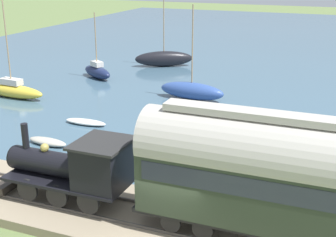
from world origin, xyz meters
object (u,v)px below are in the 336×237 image
object	(u,v)px
steam_locomotive	(79,166)
sailboat_navy	(97,71)
rowboat_near_shore	(219,140)
sailboat_black	(164,58)
sailboat_yellow	(12,90)
passenger_coach	(274,173)
sailboat_blue	(192,91)
rowboat_off_pier	(117,164)
rowboat_far_out	(48,142)
rowboat_mid_harbor	(86,122)

from	to	relation	value
steam_locomotive	sailboat_navy	world-z (taller)	sailboat_navy
rowboat_near_shore	sailboat_black	bearing A→B (deg)	51.31
sailboat_black	sailboat_yellow	distance (m)	15.90
passenger_coach	sailboat_yellow	distance (m)	25.35
sailboat_blue	sailboat_navy	bearing A→B (deg)	76.50
sailboat_yellow	rowboat_near_shore	bearing A→B (deg)	-97.48
steam_locomotive	rowboat_off_pier	world-z (taller)	steam_locomotive
steam_locomotive	rowboat_far_out	xyz separation A→B (m)	(5.63, 5.74, -1.85)
rowboat_off_pier	rowboat_mid_harbor	bearing A→B (deg)	53.34
passenger_coach	sailboat_blue	size ratio (longest dim) A/B	1.40
sailboat_yellow	rowboat_off_pier	distance (m)	15.81
rowboat_mid_harbor	sailboat_black	bearing A→B (deg)	5.66
rowboat_mid_harbor	rowboat_off_pier	size ratio (longest dim) A/B	0.93
rowboat_near_shore	rowboat_off_pier	distance (m)	6.26
sailboat_yellow	rowboat_near_shore	world-z (taller)	sailboat_yellow
sailboat_navy	passenger_coach	bearing A→B (deg)	-106.71
sailboat_black	sailboat_blue	world-z (taller)	sailboat_black
sailboat_yellow	sailboat_blue	size ratio (longest dim) A/B	1.21
sailboat_black	sailboat_yellow	bearing A→B (deg)	127.40
sailboat_navy	rowboat_mid_harbor	xyz separation A→B (m)	(-11.16, -5.63, -0.44)
rowboat_mid_harbor	rowboat_far_out	bearing A→B (deg)	176.89
steam_locomotive	sailboat_black	bearing A→B (deg)	15.58
sailboat_black	rowboat_off_pier	xyz separation A→B (m)	(-22.93, -6.93, -0.57)
steam_locomotive	rowboat_off_pier	bearing A→B (deg)	8.88
passenger_coach	sailboat_navy	xyz separation A→B (m)	(20.59, 18.91, -2.48)
rowboat_mid_harbor	rowboat_off_pier	bearing A→B (deg)	-136.69
rowboat_off_pier	rowboat_far_out	bearing A→B (deg)	85.24
rowboat_mid_harbor	rowboat_near_shore	bearing A→B (deg)	-91.87
rowboat_far_out	rowboat_off_pier	xyz separation A→B (m)	(-1.26, -5.06, 0.02)
sailboat_navy	sailboat_black	xyz separation A→B (m)	(6.70, -3.61, 0.17)
rowboat_near_shore	passenger_coach	bearing A→B (deg)	-133.84
sailboat_yellow	rowboat_mid_harbor	distance (m)	9.12
sailboat_yellow	rowboat_mid_harbor	bearing A→B (deg)	-107.51
steam_locomotive	rowboat_mid_harbor	world-z (taller)	steam_locomotive
sailboat_yellow	rowboat_near_shore	distance (m)	17.63
steam_locomotive	sailboat_yellow	world-z (taller)	sailboat_yellow
steam_locomotive	rowboat_far_out	size ratio (longest dim) A/B	2.24
rowboat_far_out	rowboat_off_pier	size ratio (longest dim) A/B	0.84
passenger_coach	sailboat_navy	distance (m)	28.07
sailboat_navy	sailboat_black	size ratio (longest dim) A/B	0.68
sailboat_navy	sailboat_blue	xyz separation A→B (m)	(-3.24, -9.97, 0.06)
sailboat_black	sailboat_blue	bearing A→B (deg)	-176.04
sailboat_navy	rowboat_mid_harbor	size ratio (longest dim) A/B	2.01
rowboat_mid_harbor	sailboat_blue	bearing A→B (deg)	-29.49
passenger_coach	sailboat_navy	size ratio (longest dim) A/B	1.70
rowboat_far_out	steam_locomotive	bearing A→B (deg)	-130.16
sailboat_yellow	rowboat_far_out	xyz separation A→B (m)	(-7.14, -8.32, -0.41)
sailboat_blue	rowboat_mid_harbor	distance (m)	9.05
sailboat_yellow	sailboat_blue	world-z (taller)	sailboat_yellow
passenger_coach	sailboat_black	size ratio (longest dim) A/B	1.16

